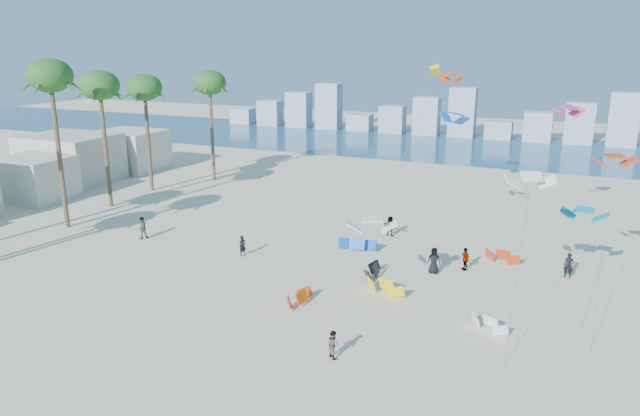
% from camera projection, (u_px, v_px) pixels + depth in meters
% --- Properties ---
extents(ground, '(220.00, 220.00, 0.00)m').
position_uv_depth(ground, '(148.00, 361.00, 31.27)').
color(ground, beige).
rests_on(ground, ground).
extents(ocean, '(220.00, 220.00, 0.00)m').
position_uv_depth(ocean, '(441.00, 145.00, 94.98)').
color(ocean, navy).
rests_on(ocean, ground).
extents(kitesurfer_near, '(0.61, 0.70, 1.62)m').
position_uv_depth(kitesurfer_near, '(243.00, 246.00, 46.24)').
color(kitesurfer_near, black).
rests_on(kitesurfer_near, ground).
extents(kitesurfer_mid, '(0.94, 0.91, 1.53)m').
position_uv_depth(kitesurfer_mid, '(333.00, 344.00, 31.41)').
color(kitesurfer_mid, gray).
rests_on(kitesurfer_mid, ground).
extents(kitesurfers_far, '(39.44, 15.27, 1.93)m').
position_uv_depth(kitesurfers_far, '(410.00, 258.00, 43.29)').
color(kitesurfers_far, black).
rests_on(kitesurfers_far, ground).
extents(grounded_kites, '(14.72, 15.24, 0.98)m').
position_uv_depth(grounded_kites, '(396.00, 274.00, 41.73)').
color(grounded_kites, '#E6460C').
rests_on(grounded_kites, ground).
extents(flying_kites, '(26.75, 31.47, 18.59)m').
position_uv_depth(flying_kites, '(549.00, 108.00, 43.51)').
color(flying_kites, white).
rests_on(flying_kites, ground).
extents(palm_row, '(8.62, 44.80, 14.91)m').
position_uv_depth(palm_row, '(48.00, 94.00, 50.78)').
color(palm_row, brown).
rests_on(palm_row, ground).
extents(beachfront_buildings, '(11.50, 43.00, 6.00)m').
position_uv_depth(beachfront_buildings, '(13.00, 175.00, 61.69)').
color(beachfront_buildings, beige).
rests_on(beachfront_buildings, ground).
extents(distant_skyline, '(85.00, 3.00, 8.40)m').
position_uv_depth(distant_skyline, '(447.00, 118.00, 103.44)').
color(distant_skyline, '#9EADBF').
rests_on(distant_skyline, ground).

